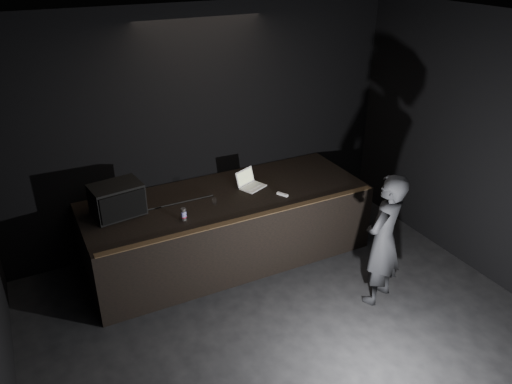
{
  "coord_description": "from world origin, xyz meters",
  "views": [
    {
      "loc": [
        -2.45,
        -3.02,
        4.21
      ],
      "look_at": [
        0.25,
        2.3,
        1.19
      ],
      "focal_mm": 35.0,
      "sensor_mm": 36.0,
      "label": 1
    }
  ],
  "objects": [
    {
      "name": "wii_remote",
      "position": [
        0.7,
        2.37,
        1.02
      ],
      "size": [
        0.12,
        0.17,
        0.03
      ],
      "primitive_type": "cube",
      "rotation": [
        0.0,
        0.0,
        0.51
      ],
      "color": "white",
      "rests_on": "stage_riser"
    },
    {
      "name": "plastic_cup",
      "position": [
        -0.25,
        2.57,
        1.04
      ],
      "size": [
        0.07,
        0.07,
        0.09
      ],
      "primitive_type": "cylinder",
      "color": "white",
      "rests_on": "stage_riser"
    },
    {
      "name": "cable",
      "position": [
        -0.68,
        2.8,
        1.01
      ],
      "size": [
        1.0,
        0.02,
        0.02
      ],
      "primitive_type": "cylinder",
      "rotation": [
        0.0,
        1.57,
        -0.0
      ],
      "color": "black",
      "rests_on": "stage_riser"
    },
    {
      "name": "room_walls",
      "position": [
        0.0,
        0.0,
        2.02
      ],
      "size": [
        6.1,
        7.1,
        3.52
      ],
      "color": "black",
      "rests_on": "ground"
    },
    {
      "name": "stage_riser",
      "position": [
        0.0,
        2.73,
        0.5
      ],
      "size": [
        4.0,
        1.5,
        1.0
      ],
      "primitive_type": "cube",
      "color": "black",
      "rests_on": "ground"
    },
    {
      "name": "laptop",
      "position": [
        0.42,
        2.84,
        1.06
      ],
      "size": [
        0.44,
        0.43,
        0.24
      ],
      "rotation": [
        0.0,
        0.0,
        0.42
      ],
      "color": "white",
      "rests_on": "stage_riser"
    },
    {
      "name": "riser_lip",
      "position": [
        0.0,
        2.02,
        1.01
      ],
      "size": [
        3.92,
        0.1,
        0.01
      ],
      "primitive_type": "cube",
      "color": "brown",
      "rests_on": "stage_riser"
    },
    {
      "name": "ground",
      "position": [
        0.0,
        0.0,
        0.0
      ],
      "size": [
        7.0,
        7.0,
        0.0
      ],
      "primitive_type": "plane",
      "color": "black",
      "rests_on": "ground"
    },
    {
      "name": "person",
      "position": [
        1.33,
        0.94,
        0.89
      ],
      "size": [
        0.76,
        0.64,
        1.77
      ],
      "primitive_type": "imported",
      "rotation": [
        0.0,
        0.0,
        3.54
      ],
      "color": "black",
      "rests_on": "ground"
    },
    {
      "name": "beer_can",
      "position": [
        -0.77,
        2.35,
        1.08
      ],
      "size": [
        0.07,
        0.07,
        0.17
      ],
      "color": "silver",
      "rests_on": "stage_riser"
    },
    {
      "name": "stage_monitor",
      "position": [
        -1.47,
        2.88,
        1.21
      ],
      "size": [
        0.69,
        0.54,
        0.42
      ],
      "rotation": [
        0.0,
        0.0,
        0.13
      ],
      "color": "black",
      "rests_on": "stage_riser"
    }
  ]
}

